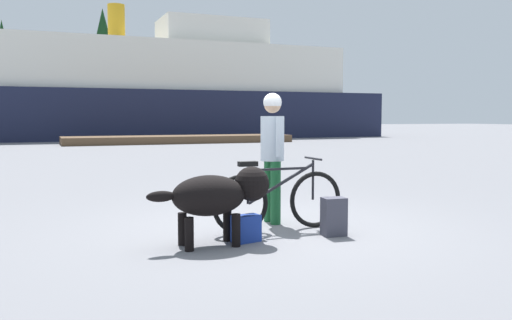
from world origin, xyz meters
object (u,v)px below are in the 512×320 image
at_px(bicycle, 278,200).
at_px(dog, 218,195).
at_px(ferry_boat, 173,93).
at_px(sailboat_moored, 265,130).
at_px(handbag_pannier, 246,228).
at_px(backpack, 334,217).
at_px(person_cyclist, 272,145).

height_order(bicycle, dog, bicycle).
relative_size(ferry_boat, sailboat_moored, 4.26).
bearing_deg(handbag_pannier, backpack, -4.82).
bearing_deg(sailboat_moored, bicycle, -112.84).
bearing_deg(dog, sailboat_moored, 65.94).
xyz_separation_m(bicycle, sailboat_moored, (12.43, 29.53, 0.10)).
relative_size(person_cyclist, dog, 1.24).
bearing_deg(sailboat_moored, handbag_pannier, -113.52).
relative_size(dog, ferry_boat, 0.05).
bearing_deg(ferry_boat, person_cyclist, -100.90).
xyz_separation_m(bicycle, dog, (-0.95, -0.44, 0.18)).
height_order(bicycle, sailboat_moored, sailboat_moored).
bearing_deg(person_cyclist, sailboat_moored, 67.05).
bearing_deg(dog, backpack, -2.75).
distance_m(handbag_pannier, ferry_boat, 31.48).
xyz_separation_m(dog, backpack, (1.46, -0.07, -0.34)).
distance_m(dog, handbag_pannier, 0.55).
relative_size(dog, sailboat_moored, 0.21).
xyz_separation_m(handbag_pannier, sailboat_moored, (13.03, 29.95, 0.34)).
relative_size(backpack, handbag_pannier, 1.46).
height_order(person_cyclist, dog, person_cyclist).
xyz_separation_m(backpack, sailboat_moored, (11.92, 30.04, 0.26)).
relative_size(bicycle, dog, 1.26).
bearing_deg(handbag_pannier, person_cyclist, 51.11).
xyz_separation_m(person_cyclist, dog, (-1.09, -0.94, -0.50)).
bearing_deg(person_cyclist, ferry_boat, 79.10).
bearing_deg(bicycle, sailboat_moored, 67.16).
height_order(backpack, ferry_boat, ferry_boat).
bearing_deg(backpack, dog, 177.25).
xyz_separation_m(person_cyclist, ferry_boat, (5.73, 29.76, 2.00)).
height_order(person_cyclist, backpack, person_cyclist).
bearing_deg(dog, bicycle, 25.10).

